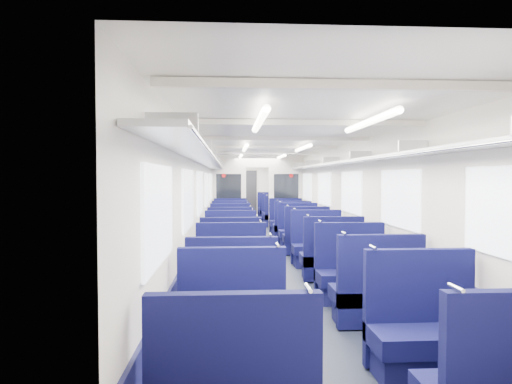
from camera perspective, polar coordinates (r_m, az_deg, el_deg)
The scene contains 39 objects.
floor at distance 11.03m, azimuth 1.02°, elevation -6.95°, with size 2.80×18.00×0.01m, color black.
ceiling at distance 10.91m, azimuth 1.03°, elevation 5.33°, with size 2.80×18.00×0.01m, color white.
wall_left at distance 10.89m, azimuth -6.34°, elevation -0.86°, with size 0.02×18.00×2.35m, color beige.
dado_left at distance 10.96m, azimuth -6.24°, elevation -5.17°, with size 0.03×17.90×0.70m, color #101137.
wall_right at distance 11.10m, azimuth 8.25°, elevation -0.81°, with size 0.02×18.00×2.35m, color beige.
dado_right at distance 11.17m, azimuth 8.15°, elevation -5.04°, with size 0.03×17.90×0.70m, color #101137.
wall_far at distance 19.89m, azimuth -0.99°, elevation 0.42°, with size 2.80×0.02×2.35m, color beige.
luggage_rack_left at distance 10.87m, azimuth -5.37°, elevation 3.35°, with size 0.36×17.40×0.18m.
luggage_rack_right at distance 11.06m, azimuth 7.32°, elevation 3.32°, with size 0.36×17.40×0.18m.
windows at distance 10.44m, azimuth 1.22°, elevation 0.38°, with size 2.78×15.60×0.75m.
ceiling_fittings at distance 10.65m, azimuth 1.14°, elevation 5.09°, with size 2.70×16.06×0.11m.
end_door at distance 19.83m, azimuth -0.99°, elevation -0.09°, with size 0.75×0.06×2.00m, color black.
bulkhead at distance 13.41m, azimuth 0.19°, elevation -0.07°, with size 2.80×0.10×2.35m.
seat_2 at distance 4.08m, azimuth -3.11°, elevation -17.63°, with size 0.98×0.54×1.10m.
seat_3 at distance 4.25m, azimuth 21.02°, elevation -16.98°, with size 0.98×0.54×1.10m.
seat_4 at distance 5.00m, azimuth -3.18°, elevation -13.94°, with size 0.98×0.54×1.10m.
seat_5 at distance 5.36m, azimuth 15.32°, elevation -12.90°, with size 0.98×0.54×1.10m.
seat_6 at distance 6.17m, azimuth -3.23°, elevation -10.86°, with size 0.98×0.54×1.10m.
seat_7 at distance 6.31m, azimuth 12.28°, elevation -10.61°, with size 0.98×0.54×1.10m.
seat_8 at distance 7.23m, azimuth -3.26°, elevation -8.97°, with size 0.98×0.54×1.10m.
seat_9 at distance 7.45m, azimuth 9.76°, elevation -8.66°, with size 0.98×0.54×1.10m.
seat_10 at distance 8.38m, azimuth -3.29°, elevation -7.45°, with size 0.98×0.54×1.10m.
seat_11 at distance 8.59m, azimuth 7.93°, elevation -7.23°, with size 0.98×0.54×1.10m.
seat_12 at distance 9.54m, azimuth -3.31°, elevation -6.30°, with size 0.98×0.54×1.10m.
seat_13 at distance 9.82m, azimuth 6.48°, elevation -6.07°, with size 0.98×0.54×1.10m.
seat_14 at distance 10.62m, azimuth -3.32°, elevation -5.45°, with size 0.98×0.54×1.10m.
seat_15 at distance 10.86m, azimuth 5.50°, elevation -5.30°, with size 0.98×0.54×1.10m.
seat_16 at distance 11.98m, azimuth -3.34°, elevation -4.61°, with size 0.98×0.54×1.10m.
seat_17 at distance 11.92m, azimuth 4.69°, elevation -4.65°, with size 0.98×0.54×1.10m.
seat_18 at distance 13.11m, azimuth -3.35°, elevation -4.04°, with size 0.98×0.54×1.10m.
seat_19 at distance 13.18m, azimuth 3.90°, elevation -4.01°, with size 0.98×0.54×1.10m.
seat_20 at distance 14.93m, azimuth -3.36°, elevation -3.31°, with size 0.98×0.54×1.10m.
seat_21 at distance 15.14m, azimuth 2.94°, elevation -3.24°, with size 0.98×0.54×1.10m.
seat_22 at distance 16.23m, azimuth -3.37°, elevation -2.89°, with size 0.98×0.54×1.10m.
seat_23 at distance 16.32m, azimuth 2.48°, elevation -2.86°, with size 0.98×0.54×1.10m.
seat_24 at distance 17.36m, azimuth -3.37°, elevation -2.57°, with size 0.98×0.54×1.10m.
seat_25 at distance 17.44m, azimuth 2.10°, elevation -2.55°, with size 0.98×0.54×1.10m.
seat_26 at distance 18.59m, azimuth -3.38°, elevation -2.27°, with size 0.98×0.54×1.10m.
seat_27 at distance 18.62m, azimuth 1.74°, elevation -2.26°, with size 0.98×0.54×1.10m.
Camera 1 is at (-0.85, -10.86, 1.71)m, focal length 30.89 mm.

